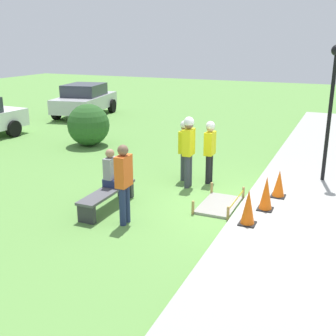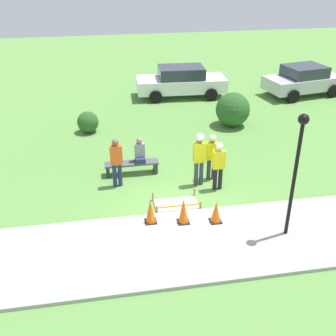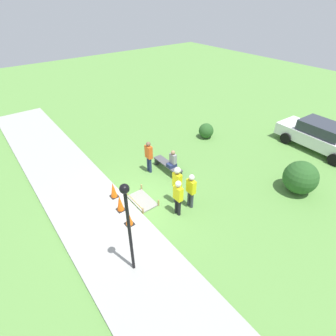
{
  "view_description": "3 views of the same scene",
  "coord_description": "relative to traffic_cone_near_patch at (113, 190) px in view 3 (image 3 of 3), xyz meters",
  "views": [
    {
      "loc": [
        -8.96,
        -2.09,
        3.77
      ],
      "look_at": [
        -0.16,
        1.75,
        0.81
      ],
      "focal_mm": 45.0,
      "sensor_mm": 36.0,
      "label": 1
    },
    {
      "loc": [
        -2.28,
        -10.46,
        7.19
      ],
      "look_at": [
        -0.18,
        1.29,
        0.91
      ],
      "focal_mm": 45.0,
      "sensor_mm": 36.0,
      "label": 2
    },
    {
      "loc": [
        7.57,
        -3.96,
        7.83
      ],
      "look_at": [
        -0.23,
        2.05,
        1.04
      ],
      "focal_mm": 28.0,
      "sensor_mm": 36.0,
      "label": 3
    }
  ],
  "objects": [
    {
      "name": "shrub_rounded_near",
      "position": [
        -1.71,
        7.37,
        -0.01
      ],
      "size": [
        0.92,
        0.92,
        0.92
      ],
      "color": "#285623",
      "rests_on": "ground_plane"
    },
    {
      "name": "worker_supervisor",
      "position": [
        2.45,
        2.36,
        0.51
      ],
      "size": [
        0.4,
        0.24,
        1.67
      ],
      "color": "#383D47",
      "rests_on": "ground_plane"
    },
    {
      "name": "traffic_cone_sidewalk_edge",
      "position": [
        1.86,
        -0.31,
        -0.04
      ],
      "size": [
        0.34,
        0.34,
        0.67
      ],
      "color": "black",
      "rests_on": "sidewalk"
    },
    {
      "name": "traffic_cone_near_patch",
      "position": [
        0.0,
        0.0,
        0.0
      ],
      "size": [
        0.34,
        0.34,
        0.75
      ],
      "color": "black",
      "rests_on": "sidewalk"
    },
    {
      "name": "parked_car_white",
      "position": [
        3.28,
        11.55,
        0.35
      ],
      "size": [
        4.81,
        2.24,
        1.61
      ],
      "rotation": [
        0.0,
        0.0,
        -0.05
      ],
      "color": "white",
      "rests_on": "ground_plane"
    },
    {
      "name": "worker_trainee",
      "position": [
        2.48,
        1.65,
        0.53
      ],
      "size": [
        0.4,
        0.24,
        1.7
      ],
      "color": "black",
      "rests_on": "ground_plane"
    },
    {
      "name": "ground_plane",
      "position": [
        1.0,
        0.41,
        -0.47
      ],
      "size": [
        60.0,
        60.0,
        0.0
      ],
      "primitive_type": "plane",
      "color": "#5B8E42"
    },
    {
      "name": "wet_concrete_patch",
      "position": [
        0.93,
        0.88,
        -0.44
      ],
      "size": [
        1.41,
        0.86,
        0.31
      ],
      "color": "gray",
      "rests_on": "ground_plane"
    },
    {
      "name": "park_bench",
      "position": [
        -0.23,
        3.21,
        -0.15
      ],
      "size": [
        1.9,
        0.44,
        0.45
      ],
      "color": "#2D2D33",
      "rests_on": "ground_plane"
    },
    {
      "name": "sidewalk",
      "position": [
        1.0,
        -1.17,
        -0.42
      ],
      "size": [
        28.0,
        3.15,
        0.1
      ],
      "color": "#9E9E99",
      "rests_on": "ground_plane"
    },
    {
      "name": "shrub_rounded_mid",
      "position": [
        4.7,
        7.0,
        0.29
      ],
      "size": [
        1.52,
        1.52,
        1.52
      ],
      "color": "#285623",
      "rests_on": "ground_plane"
    },
    {
      "name": "lamppost_near",
      "position": [
        3.64,
        -1.2,
        1.97
      ],
      "size": [
        0.28,
        0.28,
        3.53
      ],
      "color": "black",
      "rests_on": "sidewalk"
    },
    {
      "name": "bystander_in_orange_shirt",
      "position": [
        -0.78,
        2.44,
        0.51
      ],
      "size": [
        0.4,
        0.23,
        1.72
      ],
      "color": "navy",
      "rests_on": "ground_plane"
    },
    {
      "name": "worker_assistant",
      "position": [
        1.93,
        2.05,
        0.66
      ],
      "size": [
        0.4,
        0.27,
        1.88
      ],
      "color": "#383D47",
      "rests_on": "ground_plane"
    },
    {
      "name": "traffic_cone_far_patch",
      "position": [
        0.93,
        -0.18,
        0.01
      ],
      "size": [
        0.34,
        0.34,
        0.77
      ],
      "color": "black",
      "rests_on": "sidewalk"
    },
    {
      "name": "person_seated_on_bench",
      "position": [
        0.09,
        3.26,
        0.33
      ],
      "size": [
        0.36,
        0.44,
        0.89
      ],
      "color": "navy",
      "rests_on": "park_bench"
    }
  ]
}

